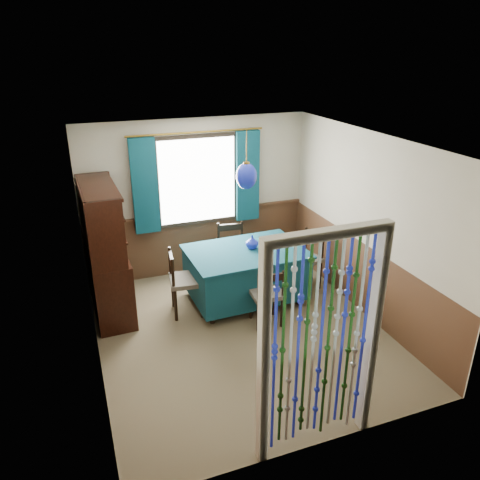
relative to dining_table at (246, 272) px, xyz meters
name	(u,v)px	position (x,y,z in m)	size (l,w,h in m)	color
floor	(242,332)	(-0.36, -0.78, -0.46)	(4.00, 4.00, 0.00)	brown
ceiling	(242,142)	(-0.36, -0.78, 2.04)	(4.00, 4.00, 0.00)	silver
wall_back	(197,198)	(-0.36, 1.22, 0.79)	(3.60, 3.60, 0.00)	#BBB199
wall_front	(325,334)	(-0.36, -2.78, 0.79)	(3.60, 3.60, 0.00)	#BBB199
wall_left	(87,268)	(-2.16, -0.78, 0.79)	(4.00, 4.00, 0.00)	#BBB199
wall_right	(367,226)	(1.44, -0.78, 0.79)	(4.00, 4.00, 0.00)	#BBB199
wainscot_back	(199,242)	(-0.36, 1.21, 0.04)	(3.60, 3.60, 0.00)	#4B2E1C
wainscot_front	(319,402)	(-0.36, -2.76, 0.04)	(3.60, 3.60, 0.00)	#4B2E1C
wainscot_left	(97,326)	(-2.15, -0.78, 0.04)	(4.00, 4.00, 0.00)	#4B2E1C
wainscot_right	(361,276)	(1.42, -0.78, 0.04)	(4.00, 4.00, 0.00)	#4B2E1C
window	(197,181)	(-0.36, 1.17, 1.09)	(1.32, 0.12, 1.42)	black
doorway	(320,349)	(-0.36, -2.72, 0.59)	(1.16, 0.12, 2.18)	silver
dining_table	(246,272)	(0.00, 0.00, 0.00)	(1.68, 1.19, 0.80)	#0E3D4B
chair_near	(267,294)	(0.03, -0.70, -0.01)	(0.44, 0.42, 0.84)	black
chair_far	(232,251)	(0.03, 0.67, 0.03)	(0.51, 0.49, 0.93)	black
chair_left	(184,281)	(-0.92, -0.03, 0.04)	(0.50, 0.51, 0.94)	black
chair_right	(306,259)	(1.01, 0.06, 0.02)	(0.53, 0.54, 0.90)	black
sideboard	(107,270)	(-1.90, 0.42, 0.17)	(0.53, 1.42, 1.83)	black
pendant_lamp	(246,176)	(0.00, 0.00, 1.43)	(0.28, 0.28, 0.79)	olive
vase_table	(252,243)	(0.11, 0.05, 0.43)	(0.17, 0.17, 0.18)	#1724A0
bowl_shelf	(109,233)	(-1.84, 0.13, 0.82)	(0.20, 0.20, 0.05)	beige
vase_sideboard	(106,236)	(-1.84, 0.72, 0.56)	(0.19, 0.19, 0.19)	beige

